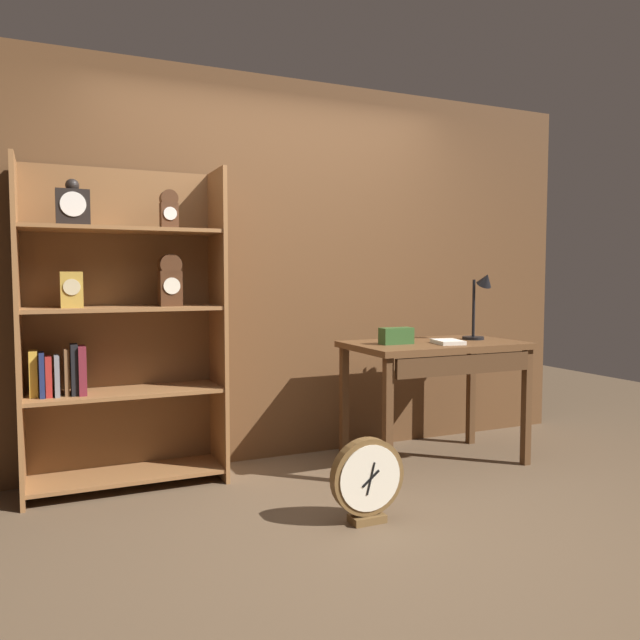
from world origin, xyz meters
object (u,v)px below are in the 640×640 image
workbench (437,358)px  round_clock_large (367,479)px  desk_lamp (481,300)px  open_repair_manual (448,342)px  bookshelf (119,330)px  toolbox_small (396,336)px

workbench → round_clock_large: size_ratio=2.66×
desk_lamp → open_repair_manual: size_ratio=2.18×
bookshelf → toolbox_small: size_ratio=8.82×
open_repair_manual → bookshelf: bearing=178.0°
round_clock_large → bookshelf: bearing=134.6°
desk_lamp → round_clock_large: (-1.29, -0.74, -0.87)m
bookshelf → desk_lamp: bookshelf is taller
workbench → desk_lamp: 0.54m
workbench → round_clock_large: (-0.90, -0.70, -0.49)m
desk_lamp → open_repair_manual: bearing=-159.7°
desk_lamp → toolbox_small: (-0.68, -0.01, -0.22)m
bookshelf → round_clock_large: size_ratio=4.36×
workbench → toolbox_small: 0.34m
toolbox_small → round_clock_large: bearing=-129.6°
round_clock_large → toolbox_small: bearing=50.4°
workbench → open_repair_manual: bearing=-80.9°
workbench → desk_lamp: size_ratio=2.43×
open_repair_manual → toolbox_small: bearing=170.8°
round_clock_large → desk_lamp: bearing=30.0°
bookshelf → round_clock_large: bookshelf is taller
bookshelf → workbench: 2.03m
bookshelf → workbench: size_ratio=1.64×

